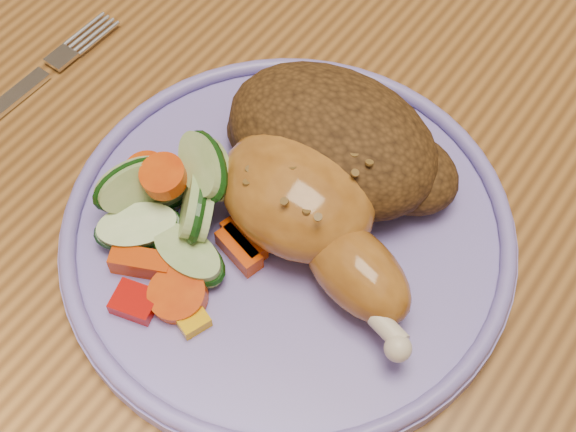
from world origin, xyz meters
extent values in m
cube|color=brown|center=(0.00, 0.00, 0.73)|extent=(0.90, 1.40, 0.04)
cylinder|color=#4C2D16|center=(-0.18, 0.37, 0.21)|extent=(0.04, 0.04, 0.41)
cylinder|color=#4C2D16|center=(-0.18, 0.73, 0.21)|extent=(0.04, 0.04, 0.41)
cylinder|color=#7769C1|center=(-0.03, -0.09, 0.76)|extent=(0.27, 0.27, 0.01)
torus|color=#7769C1|center=(-0.03, -0.09, 0.77)|extent=(0.27, 0.27, 0.01)
ellipsoid|color=#A76623|center=(-0.03, -0.08, 0.79)|extent=(0.11, 0.09, 0.05)
ellipsoid|color=#A76623|center=(0.03, -0.10, 0.78)|extent=(0.08, 0.06, 0.04)
sphere|color=beige|center=(0.07, -0.13, 0.78)|extent=(0.02, 0.02, 0.02)
ellipsoid|color=#472B11|center=(-0.03, -0.04, 0.79)|extent=(0.14, 0.10, 0.06)
ellipsoid|color=#472B11|center=(0.01, -0.03, 0.78)|extent=(0.07, 0.06, 0.04)
ellipsoid|color=#472B11|center=(-0.07, -0.05, 0.77)|extent=(0.06, 0.05, 0.03)
cube|color=#A50A05|center=(-0.07, -0.18, 0.77)|extent=(0.03, 0.03, 0.01)
cube|color=#E5A507|center=(-0.04, -0.17, 0.77)|extent=(0.02, 0.02, 0.01)
cube|color=#DC4D07|center=(-0.04, -0.12, 0.77)|extent=(0.03, 0.02, 0.01)
cube|color=#DC4D07|center=(-0.08, -0.16, 0.77)|extent=(0.04, 0.03, 0.01)
cylinder|color=#DC4D07|center=(-0.05, -0.17, 0.77)|extent=(0.03, 0.03, 0.02)
cylinder|color=#DC4D07|center=(-0.10, -0.12, 0.80)|extent=(0.03, 0.03, 0.02)
cylinder|color=#DC4D07|center=(-0.12, -0.11, 0.77)|extent=(0.03, 0.03, 0.02)
cube|color=#DC4D07|center=(-0.04, -0.12, 0.77)|extent=(0.03, 0.02, 0.01)
cylinder|color=#ACC47F|center=(-0.06, -0.14, 0.77)|extent=(0.05, 0.05, 0.02)
cylinder|color=#ACC47F|center=(-0.07, -0.12, 0.78)|extent=(0.05, 0.06, 0.05)
cylinder|color=#ACC47F|center=(-0.10, -0.15, 0.77)|extent=(0.07, 0.07, 0.03)
cylinder|color=#ACC47F|center=(-0.08, -0.10, 0.80)|extent=(0.06, 0.06, 0.04)
cylinder|color=#ACC47F|center=(-0.11, -0.13, 0.79)|extent=(0.05, 0.06, 0.05)
cylinder|color=#ACC47F|center=(-0.11, -0.12, 0.77)|extent=(0.07, 0.07, 0.02)
cube|color=silver|center=(-0.24, -0.07, 0.75)|extent=(0.02, 0.06, 0.00)
camera|label=1|loc=(0.12, -0.30, 1.17)|focal=50.00mm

